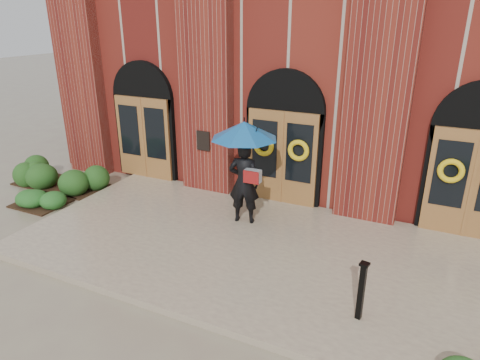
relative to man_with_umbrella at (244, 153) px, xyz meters
The scene contains 7 objects.
ground 2.29m from the man_with_umbrella, 71.59° to the right, with size 90.00×90.00×0.00m, color gray.
landing 2.15m from the man_with_umbrella, 69.14° to the right, with size 10.00×5.30×0.15m, color tan.
church_building 7.77m from the man_with_umbrella, 87.03° to the left, with size 16.20×12.53×7.00m.
man_with_umbrella is the anchor object (origin of this frame).
metal_post 4.28m from the man_with_umbrella, 36.94° to the right, with size 0.17×0.17×1.08m.
hedge_wall_left 6.39m from the man_with_umbrella, behind, with size 2.79×1.12×0.72m, color #1F4617.
hedge_front_left 6.04m from the man_with_umbrella, 168.21° to the right, with size 1.24×1.06×0.44m, color #1F521C.
Camera 1 is at (3.61, -7.47, 4.96)m, focal length 32.00 mm.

